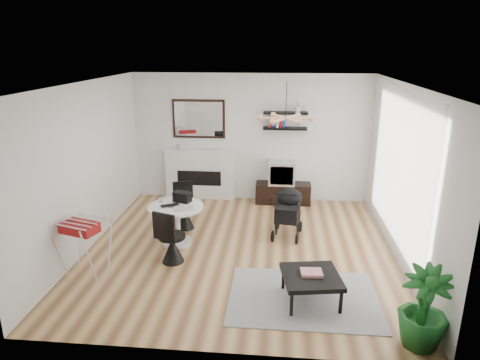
# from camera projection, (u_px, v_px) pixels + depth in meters

# --- Properties ---
(floor) EXTENTS (5.00, 5.00, 0.00)m
(floor) POSITION_uv_depth(u_px,v_px,m) (239.00, 249.00, 7.10)
(floor) COLOR brown
(floor) RESTS_ON ground
(ceiling) EXTENTS (5.00, 5.00, 0.00)m
(ceiling) POSITION_uv_depth(u_px,v_px,m) (239.00, 84.00, 6.28)
(ceiling) COLOR white
(ceiling) RESTS_ON wall_back
(wall_back) EXTENTS (5.00, 0.00, 5.00)m
(wall_back) POSITION_uv_depth(u_px,v_px,m) (251.00, 138.00, 9.06)
(wall_back) COLOR white
(wall_back) RESTS_ON floor
(wall_left) EXTENTS (0.00, 5.00, 5.00)m
(wall_left) POSITION_uv_depth(u_px,v_px,m) (86.00, 168.00, 6.91)
(wall_left) COLOR white
(wall_left) RESTS_ON floor
(wall_right) EXTENTS (0.00, 5.00, 5.00)m
(wall_right) POSITION_uv_depth(u_px,v_px,m) (404.00, 176.00, 6.47)
(wall_right) COLOR white
(wall_right) RESTS_ON floor
(sheer_curtain) EXTENTS (0.04, 3.60, 2.60)m
(sheer_curtain) POSITION_uv_depth(u_px,v_px,m) (393.00, 172.00, 6.66)
(sheer_curtain) COLOR white
(sheer_curtain) RESTS_ON wall_right
(fireplace) EXTENTS (1.50, 0.17, 2.16)m
(fireplace) POSITION_uv_depth(u_px,v_px,m) (200.00, 168.00, 9.29)
(fireplace) COLOR white
(fireplace) RESTS_ON floor
(shelf_lower) EXTENTS (0.90, 0.25, 0.04)m
(shelf_lower) POSITION_uv_depth(u_px,v_px,m) (285.00, 128.00, 8.80)
(shelf_lower) COLOR black
(shelf_lower) RESTS_ON wall_back
(shelf_upper) EXTENTS (0.90, 0.25, 0.04)m
(shelf_upper) POSITION_uv_depth(u_px,v_px,m) (286.00, 113.00, 8.70)
(shelf_upper) COLOR black
(shelf_upper) RESTS_ON wall_back
(pendant_lamp) EXTENTS (0.90, 0.90, 0.10)m
(pendant_lamp) POSITION_uv_depth(u_px,v_px,m) (286.00, 118.00, 6.67)
(pendant_lamp) COLOR tan
(pendant_lamp) RESTS_ON ceiling
(tv_console) EXTENTS (1.16, 0.40, 0.43)m
(tv_console) POSITION_uv_depth(u_px,v_px,m) (283.00, 193.00, 9.14)
(tv_console) COLOR black
(tv_console) RESTS_ON floor
(crt_tv) EXTENTS (0.55, 0.48, 0.48)m
(crt_tv) POSITION_uv_depth(u_px,v_px,m) (282.00, 172.00, 9.00)
(crt_tv) COLOR silver
(crt_tv) RESTS_ON tv_console
(dining_table) EXTENTS (0.93, 0.93, 0.68)m
(dining_table) POSITION_uv_depth(u_px,v_px,m) (176.00, 219.00, 7.20)
(dining_table) COLOR white
(dining_table) RESTS_ON floor
(laptop) EXTENTS (0.36, 0.31, 0.02)m
(laptop) POSITION_uv_depth(u_px,v_px,m) (170.00, 206.00, 7.08)
(laptop) COLOR black
(laptop) RESTS_ON dining_table
(black_bag) EXTENTS (0.33, 0.26, 0.17)m
(black_bag) POSITION_uv_depth(u_px,v_px,m) (182.00, 197.00, 7.30)
(black_bag) COLOR black
(black_bag) RESTS_ON dining_table
(newspaper) EXTENTS (0.37, 0.33, 0.01)m
(newspaper) POSITION_uv_depth(u_px,v_px,m) (184.00, 208.00, 7.01)
(newspaper) COLOR silver
(newspaper) RESTS_ON dining_table
(drinking_glass) EXTENTS (0.06, 0.06, 0.11)m
(drinking_glass) POSITION_uv_depth(u_px,v_px,m) (161.00, 199.00, 7.29)
(drinking_glass) COLOR white
(drinking_glass) RESTS_ON dining_table
(chair_far) EXTENTS (0.44, 0.45, 0.85)m
(chair_far) POSITION_uv_depth(u_px,v_px,m) (185.00, 214.00, 7.88)
(chair_far) COLOR black
(chair_far) RESTS_ON floor
(chair_near) EXTENTS (0.46, 0.47, 0.88)m
(chair_near) POSITION_uv_depth(u_px,v_px,m) (172.00, 246.00, 6.61)
(chair_near) COLOR black
(chair_near) RESTS_ON floor
(drying_rack) EXTENTS (0.73, 0.71, 0.89)m
(drying_rack) POSITION_uv_depth(u_px,v_px,m) (84.00, 247.00, 6.15)
(drying_rack) COLOR white
(drying_rack) RESTS_ON floor
(stroller) EXTENTS (0.58, 0.81, 0.94)m
(stroller) POSITION_uv_depth(u_px,v_px,m) (288.00, 214.00, 7.54)
(stroller) COLOR black
(stroller) RESTS_ON floor
(rug) EXTENTS (1.99, 1.44, 0.01)m
(rug) POSITION_uv_depth(u_px,v_px,m) (303.00, 298.00, 5.74)
(rug) COLOR gray
(rug) RESTS_ON floor
(coffee_table) EXTENTS (0.84, 0.84, 0.37)m
(coffee_table) POSITION_uv_depth(u_px,v_px,m) (311.00, 278.00, 5.58)
(coffee_table) COLOR black
(coffee_table) RESTS_ON rug
(magazines) EXTENTS (0.29, 0.24, 0.04)m
(magazines) POSITION_uv_depth(u_px,v_px,m) (311.00, 273.00, 5.58)
(magazines) COLOR red
(magazines) RESTS_ON coffee_table
(potted_plant) EXTENTS (0.68, 0.68, 0.96)m
(potted_plant) POSITION_uv_depth(u_px,v_px,m) (424.00, 308.00, 4.71)
(potted_plant) COLOR #1A5B1F
(potted_plant) RESTS_ON floor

